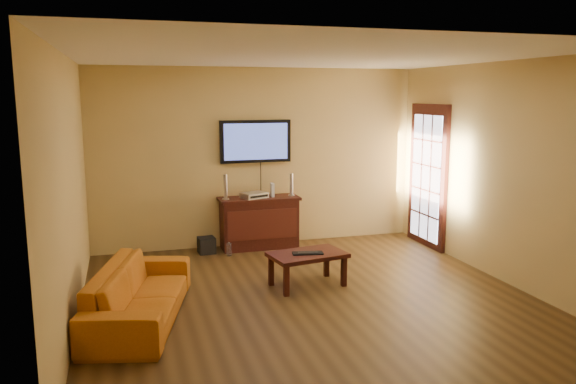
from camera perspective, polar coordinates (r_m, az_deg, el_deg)
name	(u,v)px	position (r m, az deg, el deg)	size (l,w,h in m)	color
ground_plane	(310,298)	(6.53, 2.22, -10.71)	(5.00, 5.00, 0.00)	#38250F
room_walls	(294,146)	(6.74, 0.62, 4.69)	(5.00, 5.00, 5.00)	tan
french_door	(428,178)	(8.79, 14.00, 1.42)	(0.07, 1.02, 2.22)	black
media_console	(259,222)	(8.50, -2.94, -3.10)	(1.21, 0.46, 0.78)	black
television	(256,141)	(8.49, -3.32, 5.16)	(1.08, 0.08, 0.64)	black
coffee_table	(307,258)	(6.82, 1.99, -6.69)	(0.98, 0.69, 0.41)	black
sofa	(139,284)	(6.01, -14.87, -9.05)	(1.95, 0.57, 0.76)	#AE5D13
speaker_left	(226,188)	(8.26, -6.36, 0.40)	(0.10, 0.10, 0.37)	silver
speaker_right	(291,185)	(8.52, 0.36, 0.67)	(0.09, 0.09, 0.34)	silver
av_receiver	(254,195)	(8.37, -3.46, -0.32)	(0.36, 0.26, 0.08)	silver
game_console	(272,190)	(8.47, -1.60, 0.23)	(0.04, 0.15, 0.20)	white
subwoofer	(207,245)	(8.34, -8.27, -5.37)	(0.24, 0.24, 0.24)	black
bottle	(229,249)	(8.17, -6.02, -5.80)	(0.07, 0.07, 0.21)	white
keyboard	(308,253)	(6.77, 2.02, -6.21)	(0.39, 0.20, 0.02)	black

